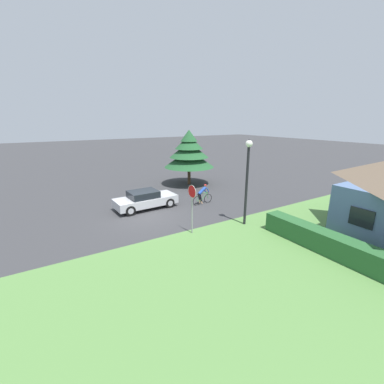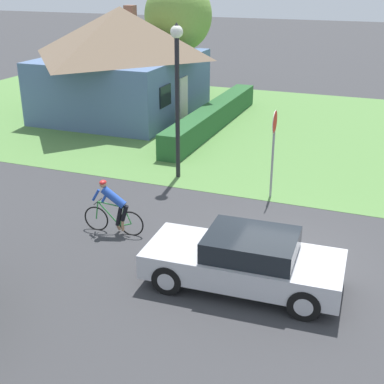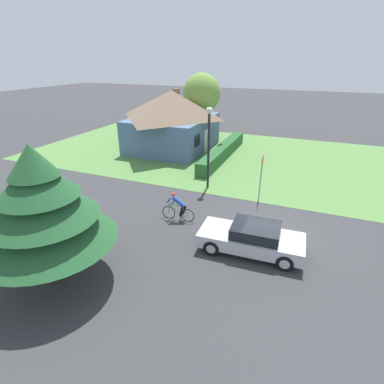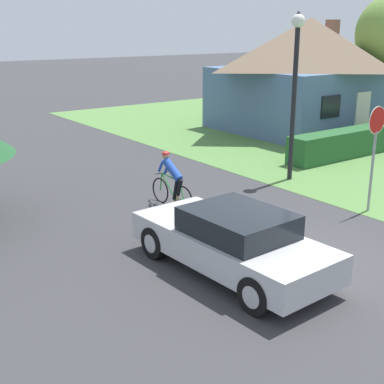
{
  "view_description": "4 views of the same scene",
  "coord_description": "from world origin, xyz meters",
  "px_view_note": "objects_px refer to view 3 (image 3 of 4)",
  "views": [
    {
      "loc": [
        14.82,
        -5.63,
        6.08
      ],
      "look_at": [
        0.64,
        3.04,
        1.37
      ],
      "focal_mm": 24.0,
      "sensor_mm": 36.0,
      "label": 1
    },
    {
      "loc": [
        -11.55,
        -2.11,
        6.52
      ],
      "look_at": [
        -0.18,
        2.33,
        1.46
      ],
      "focal_mm": 50.0,
      "sensor_mm": 36.0,
      "label": 2
    },
    {
      "loc": [
        -12.35,
        -1.18,
        7.57
      ],
      "look_at": [
        0.08,
        3.93,
        1.5
      ],
      "focal_mm": 28.0,
      "sensor_mm": 36.0,
      "label": 3
    },
    {
      "loc": [
        -7.92,
        -6.74,
        4.63
      ],
      "look_at": [
        -1.29,
        2.29,
        1.15
      ],
      "focal_mm": 50.0,
      "sensor_mm": 36.0,
      "label": 4
    }
  ],
  "objects_px": {
    "stop_sign": "(262,168)",
    "conifer_tall_near": "(42,206)",
    "street_lamp": "(209,135)",
    "deciduous_tree_right": "(202,94)",
    "sedan_left_lane": "(252,238)",
    "cyclist": "(178,207)",
    "cottage_house": "(172,119)"
  },
  "relations": [
    {
      "from": "cyclist",
      "to": "stop_sign",
      "type": "height_order",
      "value": "stop_sign"
    },
    {
      "from": "conifer_tall_near",
      "to": "deciduous_tree_right",
      "type": "xyz_separation_m",
      "value": [
        22.66,
        2.88,
        1.21
      ]
    },
    {
      "from": "cottage_house",
      "to": "sedan_left_lane",
      "type": "bearing_deg",
      "value": -142.78
    },
    {
      "from": "deciduous_tree_right",
      "to": "stop_sign",
      "type": "bearing_deg",
      "value": -146.76
    },
    {
      "from": "stop_sign",
      "to": "cyclist",
      "type": "bearing_deg",
      "value": -42.9
    },
    {
      "from": "street_lamp",
      "to": "deciduous_tree_right",
      "type": "xyz_separation_m",
      "value": [
        12.39,
        5.13,
        0.91
      ]
    },
    {
      "from": "street_lamp",
      "to": "deciduous_tree_right",
      "type": "height_order",
      "value": "deciduous_tree_right"
    },
    {
      "from": "street_lamp",
      "to": "cyclist",
      "type": "bearing_deg",
      "value": -179.58
    },
    {
      "from": "stop_sign",
      "to": "street_lamp",
      "type": "height_order",
      "value": "street_lamp"
    },
    {
      "from": "deciduous_tree_right",
      "to": "street_lamp",
      "type": "bearing_deg",
      "value": -157.5
    },
    {
      "from": "cottage_house",
      "to": "stop_sign",
      "type": "xyz_separation_m",
      "value": [
        -7.72,
        -9.22,
        -0.67
      ]
    },
    {
      "from": "cottage_house",
      "to": "street_lamp",
      "type": "relative_size",
      "value": 1.6
    },
    {
      "from": "cyclist",
      "to": "street_lamp",
      "type": "xyz_separation_m",
      "value": [
        4.51,
        0.03,
        2.63
      ]
    },
    {
      "from": "sedan_left_lane",
      "to": "deciduous_tree_right",
      "type": "xyz_separation_m",
      "value": [
        18.19,
        9.14,
        3.62
      ]
    },
    {
      "from": "street_lamp",
      "to": "conifer_tall_near",
      "type": "relative_size",
      "value": 0.98
    },
    {
      "from": "cottage_house",
      "to": "street_lamp",
      "type": "height_order",
      "value": "street_lamp"
    },
    {
      "from": "cyclist",
      "to": "stop_sign",
      "type": "xyz_separation_m",
      "value": [
        3.95,
        -3.32,
        1.22
      ]
    },
    {
      "from": "cottage_house",
      "to": "conifer_tall_near",
      "type": "distance_m",
      "value": 17.81
    },
    {
      "from": "cyclist",
      "to": "conifer_tall_near",
      "type": "relative_size",
      "value": 0.33
    },
    {
      "from": "sedan_left_lane",
      "to": "cyclist",
      "type": "xyz_separation_m",
      "value": [
        1.29,
        3.98,
        0.08
      ]
    },
    {
      "from": "cyclist",
      "to": "street_lamp",
      "type": "distance_m",
      "value": 5.23
    },
    {
      "from": "deciduous_tree_right",
      "to": "sedan_left_lane",
      "type": "bearing_deg",
      "value": -153.31
    },
    {
      "from": "stop_sign",
      "to": "street_lamp",
      "type": "relative_size",
      "value": 0.54
    },
    {
      "from": "cottage_house",
      "to": "cyclist",
      "type": "height_order",
      "value": "cottage_house"
    },
    {
      "from": "cyclist",
      "to": "deciduous_tree_right",
      "type": "height_order",
      "value": "deciduous_tree_right"
    },
    {
      "from": "sedan_left_lane",
      "to": "deciduous_tree_right",
      "type": "bearing_deg",
      "value": -65.89
    },
    {
      "from": "street_lamp",
      "to": "stop_sign",
      "type": "bearing_deg",
      "value": -99.52
    },
    {
      "from": "stop_sign",
      "to": "conifer_tall_near",
      "type": "distance_m",
      "value": 11.27
    },
    {
      "from": "sedan_left_lane",
      "to": "conifer_tall_near",
      "type": "height_order",
      "value": "conifer_tall_near"
    },
    {
      "from": "stop_sign",
      "to": "conifer_tall_near",
      "type": "height_order",
      "value": "conifer_tall_near"
    },
    {
      "from": "deciduous_tree_right",
      "to": "cottage_house",
      "type": "bearing_deg",
      "value": 171.98
    },
    {
      "from": "stop_sign",
      "to": "street_lamp",
      "type": "bearing_deg",
      "value": -102.37
    }
  ]
}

